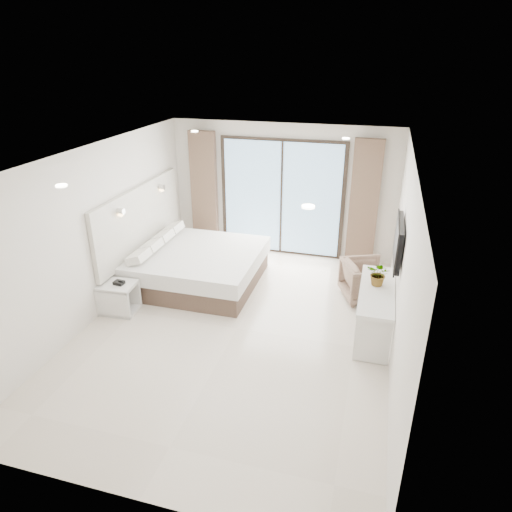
% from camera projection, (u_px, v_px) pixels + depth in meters
% --- Properties ---
extents(ground, '(6.20, 6.20, 0.00)m').
position_uv_depth(ground, '(237.00, 328.00, 7.12)').
color(ground, beige).
rests_on(ground, ground).
extents(room_shell, '(4.62, 6.22, 2.72)m').
position_uv_depth(room_shell, '(240.00, 213.00, 7.30)').
color(room_shell, silver).
rests_on(room_shell, ground).
extents(bed, '(2.24, 2.13, 0.76)m').
position_uv_depth(bed, '(197.00, 266.00, 8.42)').
color(bed, brown).
rests_on(bed, ground).
extents(nightstand, '(0.59, 0.50, 0.51)m').
position_uv_depth(nightstand, '(119.00, 298.00, 7.48)').
color(nightstand, silver).
rests_on(nightstand, ground).
extents(phone, '(0.17, 0.14, 0.05)m').
position_uv_depth(phone, '(119.00, 283.00, 7.35)').
color(phone, black).
rests_on(phone, nightstand).
extents(console_desk, '(0.50, 1.61, 0.77)m').
position_uv_depth(console_desk, '(376.00, 302.00, 6.76)').
color(console_desk, silver).
rests_on(console_desk, ground).
extents(plant, '(0.44, 0.46, 0.29)m').
position_uv_depth(plant, '(379.00, 276.00, 6.74)').
color(plant, '#33662D').
rests_on(plant, console_desk).
extents(armchair, '(0.91, 0.94, 0.75)m').
position_uv_depth(armchair, '(366.00, 279.00, 7.85)').
color(armchair, '#957961').
rests_on(armchair, ground).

